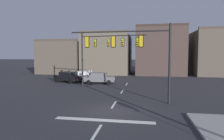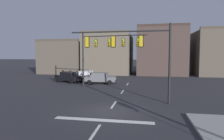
{
  "view_description": "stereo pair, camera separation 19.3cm",
  "coord_description": "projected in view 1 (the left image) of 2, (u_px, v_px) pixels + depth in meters",
  "views": [
    {
      "loc": [
        2.46,
        -13.74,
        4.06
      ],
      "look_at": [
        -0.37,
        3.29,
        2.8
      ],
      "focal_mm": 31.16,
      "sensor_mm": 36.0,
      "label": 1
    },
    {
      "loc": [
        2.66,
        -13.71,
        4.06
      ],
      "look_at": [
        -0.37,
        3.29,
        2.8
      ],
      "focal_mm": 31.16,
      "sensor_mm": 36.0,
      "label": 2
    }
  ],
  "objects": [
    {
      "name": "stop_bar_paint",
      "position": [
        104.0,
        120.0,
        12.25
      ],
      "size": [
        6.4,
        0.5,
        0.01
      ],
      "primitive_type": "cube",
      "color": "silver",
      "rests_on": "ground"
    },
    {
      "name": "car_lot_nearside",
      "position": [
        84.0,
        75.0,
        32.0
      ],
      "size": [
        2.27,
        4.59,
        1.61
      ],
      "color": "silver",
      "rests_on": "ground"
    },
    {
      "name": "signal_mast_far_side",
      "position": [
        103.0,
        48.0,
        24.57
      ],
      "size": [
        8.37,
        1.2,
        7.14
      ],
      "color": "black",
      "rests_on": "ground"
    },
    {
      "name": "lane_centreline",
      "position": [
        114.0,
        105.0,
        16.19
      ],
      "size": [
        0.16,
        26.4,
        0.01
      ],
      "color": "silver",
      "rests_on": "ground"
    },
    {
      "name": "car_lot_middle",
      "position": [
        99.0,
        78.0,
        28.43
      ],
      "size": [
        4.57,
        2.22,
        1.61
      ],
      "color": "slate",
      "rests_on": "ground"
    },
    {
      "name": "signal_mast_near_side",
      "position": [
        136.0,
        48.0,
        16.67
      ],
      "size": [
        8.7,
        0.41,
        6.79
      ],
      "color": "black",
      "rests_on": "ground"
    },
    {
      "name": "ground_plane",
      "position": [
        110.0,
        111.0,
        14.22
      ],
      "size": [
        400.0,
        400.0,
        0.0
      ],
      "primitive_type": "plane",
      "color": "#2B2B30"
    },
    {
      "name": "car_lot_farside",
      "position": [
        68.0,
        77.0,
        29.81
      ],
      "size": [
        4.75,
        3.47,
        1.61
      ],
      "color": "black",
      "rests_on": "ground"
    },
    {
      "name": "building_row",
      "position": [
        158.0,
        55.0,
        43.51
      ],
      "size": [
        54.98,
        13.06,
        10.29
      ],
      "color": "brown",
      "rests_on": "ground"
    }
  ]
}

